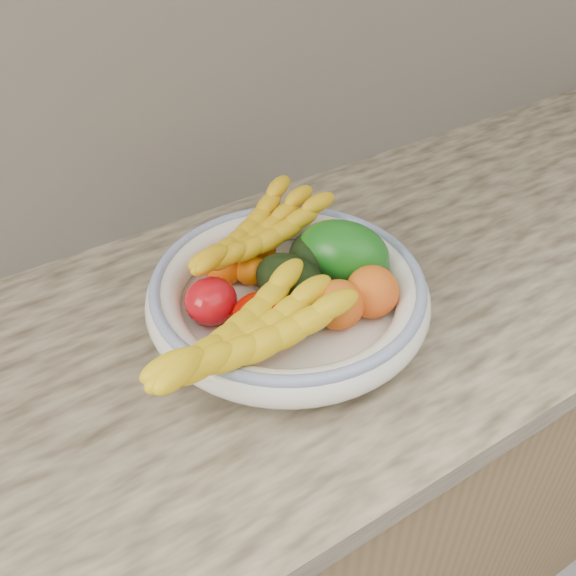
% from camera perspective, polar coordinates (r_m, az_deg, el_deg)
% --- Properties ---
extents(kitchen_counter, '(2.44, 0.66, 1.40)m').
position_cam_1_polar(kitchen_counter, '(1.26, -0.65, -16.91)').
color(kitchen_counter, brown).
rests_on(kitchen_counter, ground).
extents(fruit_bowl, '(0.39, 0.39, 0.08)m').
position_cam_1_polar(fruit_bowl, '(0.88, 0.00, -0.57)').
color(fruit_bowl, white).
rests_on(fruit_bowl, kitchen_counter).
extents(clementine_back_left, '(0.06, 0.06, 0.05)m').
position_cam_1_polar(clementine_back_left, '(0.93, -5.62, 1.91)').
color(clementine_back_left, '#F66005').
rests_on(clementine_back_left, fruit_bowl).
extents(clementine_back_right, '(0.07, 0.07, 0.05)m').
position_cam_1_polar(clementine_back_right, '(0.95, -2.78, 3.41)').
color(clementine_back_right, '#FD5D05').
rests_on(clementine_back_right, fruit_bowl).
extents(clementine_back_mid, '(0.05, 0.05, 0.04)m').
position_cam_1_polar(clementine_back_mid, '(0.92, -3.34, 1.63)').
color(clementine_back_mid, orange).
rests_on(clementine_back_mid, fruit_bowl).
extents(clementine_extra, '(0.06, 0.06, 0.05)m').
position_cam_1_polar(clementine_extra, '(0.94, -4.36, 2.52)').
color(clementine_extra, '#F26005').
rests_on(clementine_extra, fruit_bowl).
extents(tomato_left, '(0.08, 0.08, 0.06)m').
position_cam_1_polar(tomato_left, '(0.86, -6.87, -1.14)').
color(tomato_left, '#B90B14').
rests_on(tomato_left, fruit_bowl).
extents(tomato_near_left, '(0.10, 0.10, 0.07)m').
position_cam_1_polar(tomato_near_left, '(0.83, -2.47, -2.75)').
color(tomato_near_left, '#AA0A00').
rests_on(tomato_near_left, fruit_bowl).
extents(avocado_center, '(0.11, 0.13, 0.07)m').
position_cam_1_polar(avocado_center, '(0.88, 0.22, 0.59)').
color(avocado_center, black).
rests_on(avocado_center, fruit_bowl).
extents(avocado_right, '(0.11, 0.12, 0.07)m').
position_cam_1_polar(avocado_right, '(0.92, 2.09, 2.76)').
color(avocado_right, black).
rests_on(avocado_right, fruit_bowl).
extents(green_mango, '(0.17, 0.17, 0.12)m').
position_cam_1_polar(green_mango, '(0.91, 4.89, 3.09)').
color(green_mango, '#105610').
rests_on(green_mango, fruit_bowl).
extents(peach_front, '(0.08, 0.08, 0.07)m').
position_cam_1_polar(peach_front, '(0.84, 4.54, -1.48)').
color(peach_front, orange).
rests_on(peach_front, fruit_bowl).
extents(peach_right, '(0.09, 0.09, 0.07)m').
position_cam_1_polar(peach_right, '(0.86, 7.48, -0.33)').
color(peach_right, orange).
rests_on(peach_right, fruit_bowl).
extents(banana_bunch_back, '(0.29, 0.19, 0.08)m').
position_cam_1_polar(banana_bunch_back, '(0.92, -2.77, 4.41)').
color(banana_bunch_back, gold).
rests_on(banana_bunch_back, fruit_bowl).
extents(banana_bunch_front, '(0.33, 0.19, 0.08)m').
position_cam_1_polar(banana_bunch_front, '(0.77, -3.50, -4.65)').
color(banana_bunch_front, yellow).
rests_on(banana_bunch_front, fruit_bowl).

